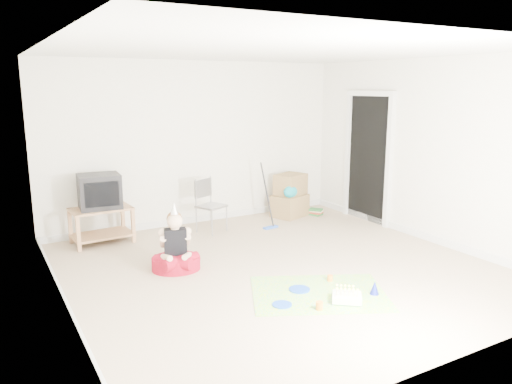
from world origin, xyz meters
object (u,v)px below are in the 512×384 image
cardboard_boxes (290,196)px  seated_woman (176,255)px  crt_tv (99,191)px  tv_stand (102,222)px  birthday_cake (347,298)px  folding_chair (211,206)px

cardboard_boxes → seated_woman: seated_woman is taller
crt_tv → seated_woman: 1.72m
crt_tv → tv_stand: bearing=108.8°
crt_tv → cardboard_boxes: crt_tv is taller
seated_woman → birthday_cake: bearing=-55.8°
folding_chair → seated_woman: seated_woman is taller
crt_tv → cardboard_boxes: bearing=3.5°
seated_woman → tv_stand: bearing=109.2°
tv_stand → birthday_cake: 3.75m
cardboard_boxes → birthday_cake: 3.55m
folding_chair → cardboard_boxes: folding_chair is taller
tv_stand → seated_woman: size_ratio=1.01×
seated_woman → birthday_cake: (1.21, -1.77, -0.14)m
cardboard_boxes → birthday_cake: (-1.43, -3.24, -0.31)m
tv_stand → crt_tv: (0.00, -0.00, 0.46)m
folding_chair → birthday_cake: bearing=-87.2°
tv_stand → seated_woman: seated_woman is taller
folding_chair → birthday_cake: 3.06m
cardboard_boxes → birthday_cake: cardboard_boxes is taller
cardboard_boxes → tv_stand: bearing=178.8°
seated_woman → folding_chair: bearing=50.0°
cardboard_boxes → seated_woman: size_ratio=0.86×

